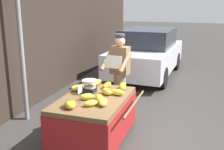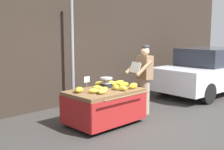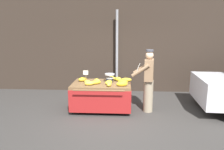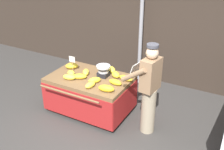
{
  "view_description": "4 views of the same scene",
  "coord_description": "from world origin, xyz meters",
  "px_view_note": "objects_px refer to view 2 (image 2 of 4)",
  "views": [
    {
      "loc": [
        -4.58,
        -0.9,
        2.33
      ],
      "look_at": [
        0.02,
        0.62,
        1.05
      ],
      "focal_mm": 44.0,
      "sensor_mm": 36.0,
      "label": 1
    },
    {
      "loc": [
        -4.64,
        -3.77,
        2.02
      ],
      "look_at": [
        -0.33,
        0.71,
        1.09
      ],
      "focal_mm": 45.81,
      "sensor_mm": 36.0,
      "label": 2
    },
    {
      "loc": [
        0.12,
        -5.07,
        2.22
      ],
      "look_at": [
        -0.22,
        0.83,
        0.99
      ],
      "focal_mm": 34.78,
      "sensor_mm": 36.0,
      "label": 3
    },
    {
      "loc": [
        2.19,
        -3.24,
        3.21
      ],
      "look_at": [
        -0.01,
        0.77,
        0.94
      ],
      "focal_mm": 43.52,
      "sensor_mm": 36.0,
      "label": 4
    }
  ],
  "objects_px": {
    "weighing_scale": "(106,82)",
    "banana_bunch_3": "(116,87)",
    "banana_bunch_11": "(133,86)",
    "banana_bunch_2": "(94,91)",
    "banana_bunch_4": "(98,88)",
    "banana_bunch_9": "(124,84)",
    "parked_car": "(208,71)",
    "banana_bunch_7": "(79,90)",
    "street_pole": "(72,54)",
    "price_sign": "(87,81)",
    "banana_bunch_6": "(119,82)",
    "banana_bunch_1": "(123,88)",
    "banana_bunch_8": "(103,91)",
    "banana_bunch_10": "(104,89)",
    "banana_bunch_5": "(100,84)",
    "banana_bunch_0": "(111,83)",
    "vendor_person": "(144,79)",
    "banana_cart": "(104,99)"
  },
  "relations": [
    {
      "from": "banana_bunch_4",
      "to": "banana_bunch_9",
      "type": "relative_size",
      "value": 0.89
    },
    {
      "from": "banana_bunch_2",
      "to": "weighing_scale",
      "type": "bearing_deg",
      "value": 24.34
    },
    {
      "from": "banana_bunch_2",
      "to": "banana_bunch_4",
      "type": "relative_size",
      "value": 0.92
    },
    {
      "from": "banana_bunch_11",
      "to": "banana_cart",
      "type": "bearing_deg",
      "value": 149.57
    },
    {
      "from": "weighing_scale",
      "to": "price_sign",
      "type": "xyz_separation_m",
      "value": [
        -0.66,
        -0.12,
        0.13
      ]
    },
    {
      "from": "banana_bunch_5",
      "to": "banana_bunch_7",
      "type": "relative_size",
      "value": 0.93
    },
    {
      "from": "banana_bunch_3",
      "to": "banana_bunch_4",
      "type": "bearing_deg",
      "value": 147.73
    },
    {
      "from": "price_sign",
      "to": "banana_bunch_3",
      "type": "xyz_separation_m",
      "value": [
        0.66,
        -0.2,
        -0.19
      ]
    },
    {
      "from": "weighing_scale",
      "to": "banana_bunch_2",
      "type": "xyz_separation_m",
      "value": [
        -0.6,
        -0.27,
        -0.07
      ]
    },
    {
      "from": "banana_bunch_6",
      "to": "parked_car",
      "type": "distance_m",
      "value": 3.96
    },
    {
      "from": "banana_bunch_8",
      "to": "vendor_person",
      "type": "distance_m",
      "value": 1.59
    },
    {
      "from": "banana_bunch_3",
      "to": "vendor_person",
      "type": "distance_m",
      "value": 1.07
    },
    {
      "from": "banana_cart",
      "to": "parked_car",
      "type": "bearing_deg",
      "value": 0.14
    },
    {
      "from": "banana_bunch_4",
      "to": "banana_bunch_7",
      "type": "relative_size",
      "value": 0.92
    },
    {
      "from": "banana_bunch_5",
      "to": "banana_bunch_8",
      "type": "xyz_separation_m",
      "value": [
        -0.55,
        -0.7,
        0.0
      ]
    },
    {
      "from": "street_pole",
      "to": "banana_bunch_7",
      "type": "xyz_separation_m",
      "value": [
        -0.92,
        -1.48,
        -0.61
      ]
    },
    {
      "from": "banana_bunch_8",
      "to": "banana_bunch_11",
      "type": "height_order",
      "value": "banana_bunch_11"
    },
    {
      "from": "banana_bunch_4",
      "to": "banana_bunch_8",
      "type": "relative_size",
      "value": 0.94
    },
    {
      "from": "banana_bunch_9",
      "to": "parked_car",
      "type": "bearing_deg",
      "value": 0.59
    },
    {
      "from": "banana_bunch_9",
      "to": "street_pole",
      "type": "bearing_deg",
      "value": 97.73
    },
    {
      "from": "banana_bunch_3",
      "to": "banana_bunch_5",
      "type": "xyz_separation_m",
      "value": [
        0.04,
        0.58,
        -0.0
      ]
    },
    {
      "from": "street_pole",
      "to": "banana_bunch_6",
      "type": "height_order",
      "value": "street_pole"
    },
    {
      "from": "banana_bunch_2",
      "to": "banana_cart",
      "type": "bearing_deg",
      "value": 15.34
    },
    {
      "from": "banana_bunch_7",
      "to": "banana_bunch_11",
      "type": "height_order",
      "value": "banana_bunch_11"
    },
    {
      "from": "price_sign",
      "to": "banana_bunch_9",
      "type": "height_order",
      "value": "price_sign"
    },
    {
      "from": "banana_bunch_5",
      "to": "banana_bunch_4",
      "type": "bearing_deg",
      "value": -137.26
    },
    {
      "from": "banana_bunch_7",
      "to": "parked_car",
      "type": "relative_size",
      "value": 0.07
    },
    {
      "from": "banana_bunch_2",
      "to": "price_sign",
      "type": "bearing_deg",
      "value": 114.24
    },
    {
      "from": "street_pole",
      "to": "banana_bunch_10",
      "type": "xyz_separation_m",
      "value": [
        -0.5,
        -1.8,
        -0.62
      ]
    },
    {
      "from": "banana_bunch_2",
      "to": "banana_bunch_6",
      "type": "bearing_deg",
      "value": 16.67
    },
    {
      "from": "banana_bunch_2",
      "to": "banana_bunch_11",
      "type": "relative_size",
      "value": 0.75
    },
    {
      "from": "street_pole",
      "to": "banana_bunch_3",
      "type": "relative_size",
      "value": 11.94
    },
    {
      "from": "weighing_scale",
      "to": "banana_bunch_3",
      "type": "height_order",
      "value": "weighing_scale"
    },
    {
      "from": "weighing_scale",
      "to": "banana_bunch_2",
      "type": "distance_m",
      "value": 0.66
    },
    {
      "from": "street_pole",
      "to": "banana_bunch_3",
      "type": "bearing_deg",
      "value": -94.88
    },
    {
      "from": "weighing_scale",
      "to": "banana_bunch_10",
      "type": "bearing_deg",
      "value": -138.34
    },
    {
      "from": "banana_bunch_1",
      "to": "banana_bunch_5",
      "type": "distance_m",
      "value": 0.77
    },
    {
      "from": "banana_bunch_1",
      "to": "banana_bunch_9",
      "type": "relative_size",
      "value": 0.9
    },
    {
      "from": "parked_car",
      "to": "weighing_scale",
      "type": "bearing_deg",
      "value": 178.0
    },
    {
      "from": "banana_bunch_2",
      "to": "street_pole",
      "type": "bearing_deg",
      "value": 67.0
    },
    {
      "from": "banana_bunch_8",
      "to": "parked_car",
      "type": "xyz_separation_m",
      "value": [
        4.95,
        0.28,
        -0.08
      ]
    },
    {
      "from": "banana_bunch_4",
      "to": "banana_bunch_10",
      "type": "height_order",
      "value": "banana_bunch_4"
    },
    {
      "from": "banana_bunch_4",
      "to": "banana_bunch_6",
      "type": "height_order",
      "value": "banana_bunch_4"
    },
    {
      "from": "banana_bunch_3",
      "to": "banana_bunch_5",
      "type": "relative_size",
      "value": 0.99
    },
    {
      "from": "banana_bunch_10",
      "to": "banana_bunch_11",
      "type": "height_order",
      "value": "banana_bunch_11"
    },
    {
      "from": "price_sign",
      "to": "banana_bunch_8",
      "type": "height_order",
      "value": "price_sign"
    },
    {
      "from": "banana_bunch_3",
      "to": "banana_bunch_4",
      "type": "xyz_separation_m",
      "value": [
        -0.35,
        0.22,
        -0.0
      ]
    },
    {
      "from": "price_sign",
      "to": "banana_bunch_0",
      "type": "bearing_deg",
      "value": 12.54
    },
    {
      "from": "banana_bunch_3",
      "to": "banana_bunch_11",
      "type": "relative_size",
      "value": 0.82
    },
    {
      "from": "banana_bunch_0",
      "to": "banana_bunch_11",
      "type": "bearing_deg",
      "value": -78.24
    }
  ]
}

